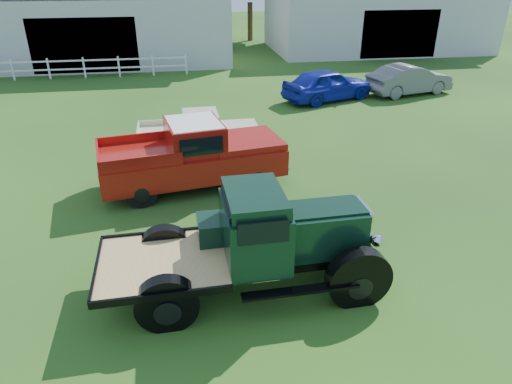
{
  "coord_description": "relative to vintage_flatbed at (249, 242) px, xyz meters",
  "views": [
    {
      "loc": [
        -1.47,
        -8.79,
        6.14
      ],
      "look_at": [
        0.2,
        1.2,
        1.05
      ],
      "focal_mm": 32.0,
      "sensor_mm": 36.0,
      "label": 1
    }
  ],
  "objects": [
    {
      "name": "shed_left",
      "position": [
        -6.67,
        27.13,
        1.67
      ],
      "size": [
        18.8,
        10.2,
        5.6
      ],
      "primitive_type": null,
      "color": "#ACACAC",
      "rests_on": "ground"
    },
    {
      "name": "fence_rail",
      "position": [
        -7.67,
        21.13,
        -0.53
      ],
      "size": [
        14.2,
        0.16,
        1.2
      ],
      "primitive_type": null,
      "color": "white",
      "rests_on": "ground"
    },
    {
      "name": "shed_right",
      "position": [
        14.33,
        28.13,
        1.47
      ],
      "size": [
        16.8,
        9.2,
        5.2
      ],
      "primitive_type": null,
      "color": "#ACACAC",
      "rests_on": "ground"
    },
    {
      "name": "white_pickup",
      "position": [
        -0.62,
        7.44,
        -0.33
      ],
      "size": [
        4.33,
        1.72,
        1.58
      ],
      "primitive_type": null,
      "rotation": [
        0.0,
        0.0,
        0.01
      ],
      "color": "beige",
      "rests_on": "ground"
    },
    {
      "name": "vintage_flatbed",
      "position": [
        0.0,
        0.0,
        0.0
      ],
      "size": [
        5.75,
        2.4,
        2.25
      ],
      "primitive_type": null,
      "rotation": [
        0.0,
        0.0,
        0.03
      ],
      "color": "black",
      "rests_on": "ground"
    },
    {
      "name": "red_pickup",
      "position": [
        -0.93,
        5.18,
        -0.1
      ],
      "size": [
        5.91,
        3.06,
        2.05
      ],
      "primitive_type": null,
      "rotation": [
        0.0,
        0.0,
        0.16
      ],
      "color": "maroon",
      "rests_on": "ground"
    },
    {
      "name": "misc_car_blue",
      "position": [
        6.06,
        13.95,
        -0.34
      ],
      "size": [
        4.95,
        3.31,
        1.57
      ],
      "primitive_type": "imported",
      "rotation": [
        0.0,
        0.0,
        1.92
      ],
      "color": "#14209B",
      "rests_on": "ground"
    },
    {
      "name": "misc_car_grey",
      "position": [
        10.63,
        14.42,
        -0.38
      ],
      "size": [
        4.78,
        2.59,
        1.5
      ],
      "primitive_type": "imported",
      "rotation": [
        0.0,
        0.0,
        1.81
      ],
      "color": "#605F61",
      "rests_on": "ground"
    },
    {
      "name": "ground",
      "position": [
        0.33,
        1.13,
        -1.13
      ],
      "size": [
        120.0,
        120.0,
        0.0
      ],
      "primitive_type": "plane",
      "color": "#213A18"
    }
  ]
}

